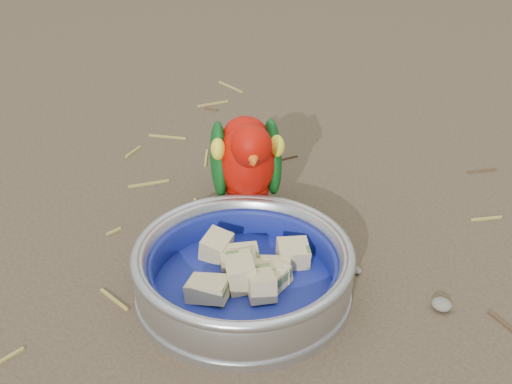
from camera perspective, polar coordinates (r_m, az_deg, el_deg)
The scene contains 6 objects.
ground at distance 0.79m, azimuth 1.95°, elevation -8.87°, with size 60.00×60.00×0.00m, color #4C3C2C.
food_bowl at distance 0.80m, azimuth -1.01°, elevation -7.82°, with size 0.24×0.24×0.02m, color #B2B2BA.
bowl_wall at distance 0.78m, azimuth -1.03°, elevation -6.10°, with size 0.24×0.24×0.04m, color #B2B2BA, non-canonical shape.
fruit_wedges at distance 0.78m, azimuth -1.02°, elevation -6.51°, with size 0.14×0.14×0.03m, color tan, non-canonical shape.
lory_parrot at distance 0.89m, azimuth -0.73°, elevation 1.79°, with size 0.09×0.19×0.15m, color #B40C03, non-canonical shape.
ground_debris at distance 0.85m, azimuth 6.82°, elevation -5.87°, with size 0.90×0.80×0.01m, color #A5903F, non-canonical shape.
Camera 1 is at (0.36, -0.49, 0.51)m, focal length 50.00 mm.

